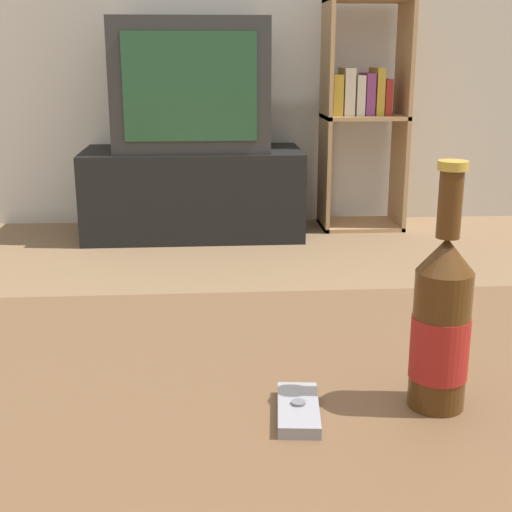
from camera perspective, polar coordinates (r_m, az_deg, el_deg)
The scene contains 6 objects.
coffee_table at distance 0.92m, azimuth -3.57°, elevation -14.59°, with size 1.12×0.74×0.48m.
tv_stand at distance 3.56m, azimuth -4.99°, elevation 5.09°, with size 1.06×0.49×0.42m.
television at distance 3.49m, azimuth -5.20°, elevation 13.47°, with size 0.73×0.45×0.61m.
bookshelf at distance 3.70m, azimuth 8.52°, elevation 11.58°, with size 0.41×0.30×1.14m.
beer_bottle at distance 0.83m, azimuth 14.70°, elevation -5.31°, with size 0.07×0.07×0.29m.
cell_phone at distance 0.83m, azimuth 3.53°, elevation -12.14°, with size 0.06×0.11×0.02m.
Camera 1 is at (-0.00, -0.79, 0.87)m, focal length 50.00 mm.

